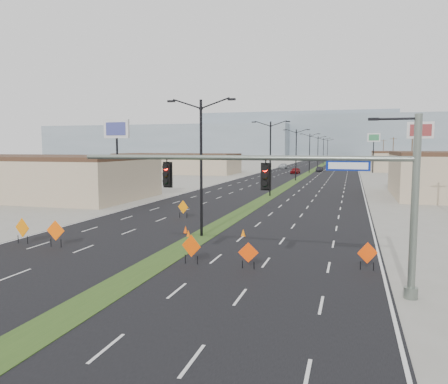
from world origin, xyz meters
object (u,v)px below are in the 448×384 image
(streetlight_6, at_px, (327,150))
(car_far, at_px, (283,166))
(pole_sign_west, at_px, (117,135))
(streetlight_5, at_px, (323,150))
(pole_sign_east_far, at_px, (374,140))
(streetlight_2, at_px, (296,153))
(car_left, at_px, (295,171))
(streetlight_4, at_px, (318,151))
(streetlight_1, at_px, (270,156))
(cone_0, at_px, (188,233))
(signal_mast, at_px, (305,187))
(construction_sign_4, at_px, (248,254))
(construction_sign_1, at_px, (56,231))
(construction_sign_2, at_px, (183,208))
(streetlight_0, at_px, (201,163))
(cone_1, at_px, (186,230))
(construction_sign_5, at_px, (367,254))
(pole_sign_east_near, at_px, (420,136))
(streetlight_3, at_px, (310,152))
(cone_2, at_px, (243,233))
(construction_sign_3, at_px, (191,247))
(cone_3, at_px, (184,207))
(construction_sign_0, at_px, (22,229))

(streetlight_6, distance_m, car_far, 64.87)
(pole_sign_west, bearing_deg, streetlight_5, 85.14)
(streetlight_5, xyz_separation_m, pole_sign_east_far, (15.71, -51.93, 2.90))
(streetlight_2, relative_size, streetlight_5, 1.00)
(car_left, bearing_deg, streetlight_4, 91.00)
(streetlight_1, distance_m, streetlight_6, 140.00)
(car_left, relative_size, cone_0, 8.38)
(signal_mast, bearing_deg, construction_sign_4, 142.47)
(car_left, relative_size, construction_sign_4, 3.03)
(construction_sign_1, bearing_deg, construction_sign_2, 73.73)
(streetlight_0, height_order, pole_sign_west, streetlight_0)
(signal_mast, bearing_deg, cone_1, 133.17)
(streetlight_6, relative_size, cone_0, 18.78)
(streetlight_5, bearing_deg, pole_sign_west, -97.02)
(streetlight_2, bearing_deg, construction_sign_1, -97.45)
(car_far, bearing_deg, cone_1, -81.17)
(streetlight_6, bearing_deg, construction_sign_5, -86.22)
(construction_sign_2, xyz_separation_m, pole_sign_east_near, (23.26, 23.30, 7.05))
(streetlight_5, relative_size, construction_sign_2, 6.02)
(streetlight_3, bearing_deg, cone_1, -91.09)
(construction_sign_5, relative_size, cone_2, 2.67)
(streetlight_0, height_order, construction_sign_2, streetlight_0)
(construction_sign_5, xyz_separation_m, pole_sign_east_far, (4.21, 94.05, 7.41))
(construction_sign_4, bearing_deg, construction_sign_1, 162.26)
(streetlight_1, height_order, pole_sign_east_far, pole_sign_east_far)
(pole_sign_east_near, bearing_deg, cone_1, -112.48)
(car_left, distance_m, construction_sign_1, 84.88)
(car_left, bearing_deg, streetlight_1, -80.70)
(streetlight_3, xyz_separation_m, pole_sign_west, (-15.43, -69.23, 2.54))
(car_left, height_order, construction_sign_2, construction_sign_2)
(cone_1, distance_m, pole_sign_east_far, 89.33)
(streetlight_1, relative_size, pole_sign_west, 1.03)
(construction_sign_3, bearing_deg, construction_sign_4, 12.58)
(signal_mast, distance_m, streetlight_1, 38.96)
(construction_sign_2, distance_m, construction_sign_4, 17.89)
(car_far, height_order, construction_sign_2, construction_sign_2)
(cone_1, bearing_deg, streetlight_5, 89.35)
(streetlight_2, bearing_deg, signal_mast, -82.61)
(cone_3, bearing_deg, cone_0, -67.25)
(pole_sign_east_far, bearing_deg, streetlight_4, 147.17)
(streetlight_1, distance_m, construction_sign_1, 35.23)
(signal_mast, distance_m, car_left, 89.55)
(streetlight_5, relative_size, construction_sign_3, 5.95)
(streetlight_3, height_order, cone_2, streetlight_3)
(construction_sign_0, relative_size, cone_2, 3.10)
(streetlight_2, relative_size, streetlight_6, 1.00)
(streetlight_1, relative_size, construction_sign_3, 5.95)
(streetlight_3, bearing_deg, cone_3, -94.91)
(streetlight_4, xyz_separation_m, pole_sign_west, (-15.43, -97.23, 2.54))
(streetlight_3, bearing_deg, streetlight_4, 90.00)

